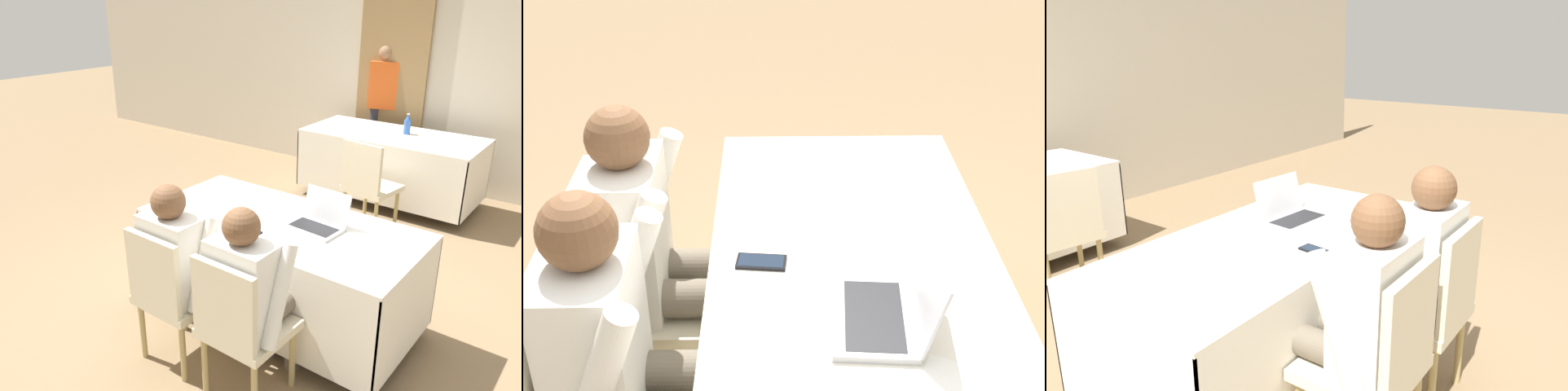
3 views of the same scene
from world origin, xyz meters
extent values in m
plane|color=#846B4C|center=(0.00, 0.00, 0.00)|extent=(24.00, 24.00, 0.00)
cube|color=beige|center=(0.00, 3.29, 1.35)|extent=(12.00, 0.06, 2.70)
cube|color=olive|center=(-0.72, 3.23, 1.33)|extent=(0.84, 0.04, 2.65)
cube|color=white|center=(0.00, 0.00, 0.74)|extent=(1.83, 0.88, 0.02)
cube|color=white|center=(0.00, -0.43, 0.42)|extent=(1.83, 0.01, 0.62)
cube|color=white|center=(0.00, 0.43, 0.42)|extent=(1.83, 0.01, 0.62)
cube|color=white|center=(-0.91, 0.00, 0.42)|extent=(0.01, 0.88, 0.62)
cube|color=white|center=(0.91, 0.00, 0.42)|extent=(0.01, 0.88, 0.62)
cylinder|color=#333333|center=(0.00, 0.00, 0.06)|extent=(0.06, 0.06, 0.12)
cube|color=white|center=(-0.33, 2.52, 0.74)|extent=(1.83, 0.88, 0.02)
cube|color=white|center=(-0.33, 2.09, 0.42)|extent=(1.83, 0.01, 0.62)
cube|color=white|center=(-0.33, 2.95, 0.42)|extent=(1.83, 0.01, 0.62)
cube|color=white|center=(-1.24, 2.52, 0.42)|extent=(0.01, 0.88, 0.62)
cube|color=white|center=(0.58, 2.52, 0.42)|extent=(0.01, 0.88, 0.62)
cylinder|color=#333333|center=(-0.33, 2.52, 0.06)|extent=(0.06, 0.06, 0.12)
cube|color=#B7B7BC|center=(0.24, 0.02, 0.76)|extent=(0.35, 0.24, 0.02)
cube|color=black|center=(0.24, 0.02, 0.77)|extent=(0.30, 0.18, 0.00)
cube|color=#B7B7BC|center=(0.25, 0.15, 0.88)|extent=(0.33, 0.08, 0.21)
cube|color=black|center=(0.25, 0.15, 0.88)|extent=(0.30, 0.07, 0.18)
cube|color=black|center=(-0.03, -0.28, 0.76)|extent=(0.09, 0.15, 0.01)
cube|color=#192333|center=(-0.03, -0.28, 0.76)|extent=(0.08, 0.14, 0.00)
cube|color=white|center=(-0.17, -0.01, 0.75)|extent=(0.24, 0.32, 0.00)
cube|color=white|center=(0.53, 0.23, 0.75)|extent=(0.32, 0.36, 0.00)
cylinder|color=#2D5BB7|center=(-0.23, 2.61, 0.83)|extent=(0.07, 0.07, 0.15)
cone|color=#2D5BB7|center=(-0.23, 2.61, 0.93)|extent=(0.06, 0.06, 0.06)
cylinder|color=silver|center=(-0.23, 2.61, 0.97)|extent=(0.03, 0.03, 0.01)
cylinder|color=tan|center=(-0.09, -0.49, 0.20)|extent=(0.04, 0.04, 0.40)
cylinder|color=tan|center=(-0.44, -0.49, 0.20)|extent=(0.04, 0.04, 0.40)
cylinder|color=tan|center=(-0.09, -0.84, 0.20)|extent=(0.04, 0.04, 0.40)
cylinder|color=tan|center=(-0.44, -0.84, 0.20)|extent=(0.04, 0.04, 0.40)
cube|color=beige|center=(-0.26, -0.67, 0.43)|extent=(0.44, 0.44, 0.05)
cube|color=beige|center=(-0.26, -0.87, 0.68)|extent=(0.40, 0.04, 0.45)
cylinder|color=tan|center=(0.44, -0.49, 0.20)|extent=(0.04, 0.04, 0.40)
cylinder|color=tan|center=(0.09, -0.49, 0.20)|extent=(0.04, 0.04, 0.40)
cylinder|color=tan|center=(0.09, -0.84, 0.20)|extent=(0.04, 0.04, 0.40)
cube|color=beige|center=(0.26, -0.67, 0.43)|extent=(0.44, 0.44, 0.05)
cube|color=beige|center=(0.26, -0.87, 0.68)|extent=(0.40, 0.04, 0.45)
cylinder|color=tan|center=(0.03, 1.88, 0.20)|extent=(0.04, 0.04, 0.40)
cylinder|color=tan|center=(-0.31, 1.93, 0.20)|extent=(0.04, 0.04, 0.40)
cylinder|color=tan|center=(-0.02, 1.53, 0.20)|extent=(0.04, 0.04, 0.40)
cylinder|color=tan|center=(-0.36, 1.58, 0.20)|extent=(0.04, 0.04, 0.40)
cube|color=beige|center=(-0.17, 1.73, 0.43)|extent=(0.50, 0.50, 0.05)
cube|color=beige|center=(-0.19, 1.53, 0.68)|extent=(0.41, 0.10, 0.45)
cylinder|color=#665B4C|center=(-0.17, -0.54, 0.52)|extent=(0.13, 0.42, 0.13)
cylinder|color=#665B4C|center=(-0.35, -0.54, 0.52)|extent=(0.13, 0.42, 0.13)
cylinder|color=#665B4C|center=(-0.17, -0.36, 0.23)|extent=(0.10, 0.10, 0.45)
cylinder|color=#665B4C|center=(-0.35, -0.36, 0.23)|extent=(0.10, 0.10, 0.45)
cube|color=silver|center=(-0.26, -0.72, 0.71)|extent=(0.36, 0.22, 0.52)
cylinder|color=silver|center=(-0.05, -0.68, 0.72)|extent=(0.08, 0.26, 0.54)
cylinder|color=silver|center=(-0.47, -0.68, 0.72)|extent=(0.08, 0.26, 0.54)
sphere|color=brown|center=(-0.26, -0.72, 1.06)|extent=(0.20, 0.20, 0.20)
cylinder|color=#665B4C|center=(0.35, -0.54, 0.52)|extent=(0.13, 0.42, 0.13)
cylinder|color=#665B4C|center=(0.17, -0.54, 0.52)|extent=(0.13, 0.42, 0.13)
cylinder|color=#665B4C|center=(0.35, -0.36, 0.23)|extent=(0.10, 0.10, 0.45)
cylinder|color=#665B4C|center=(0.17, -0.36, 0.23)|extent=(0.10, 0.10, 0.45)
cube|color=white|center=(0.26, -0.72, 0.71)|extent=(0.36, 0.22, 0.52)
cylinder|color=white|center=(0.47, -0.68, 0.72)|extent=(0.08, 0.26, 0.54)
cylinder|color=white|center=(0.05, -0.68, 0.72)|extent=(0.08, 0.26, 0.54)
sphere|color=brown|center=(0.26, -0.72, 1.06)|extent=(0.20, 0.20, 0.20)
cylinder|color=#33333D|center=(-0.89, 3.23, 0.42)|extent=(0.12, 0.12, 0.85)
cylinder|color=#33333D|center=(-0.73, 3.28, 0.42)|extent=(0.12, 0.12, 0.85)
cube|color=#DB561E|center=(-0.81, 3.26, 1.12)|extent=(0.38, 0.29, 0.55)
sphere|color=#8C6647|center=(-0.81, 3.26, 1.49)|extent=(0.19, 0.19, 0.19)
camera|label=1|loc=(1.73, -2.47, 2.14)|focal=35.00mm
camera|label=2|loc=(1.74, -0.24, 2.00)|focal=50.00mm
camera|label=3|loc=(-1.82, -1.51, 1.68)|focal=35.00mm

